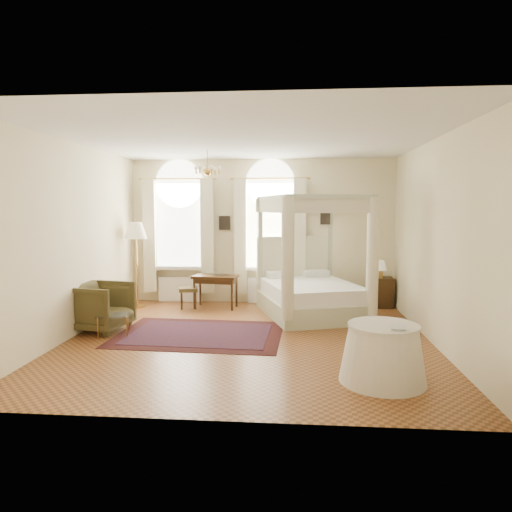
% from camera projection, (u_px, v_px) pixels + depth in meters
% --- Properties ---
extents(ground, '(6.00, 6.00, 0.00)m').
position_uv_depth(ground, '(249.00, 339.00, 7.68)').
color(ground, brown).
rests_on(ground, ground).
extents(room_walls, '(6.00, 6.00, 6.00)m').
position_uv_depth(room_walls, '(248.00, 221.00, 7.47)').
color(room_walls, '#FFEAC2').
rests_on(room_walls, ground).
extents(window_left, '(1.62, 0.27, 3.29)m').
position_uv_depth(window_left, '(179.00, 239.00, 10.53)').
color(window_left, white).
rests_on(window_left, room_walls).
extents(window_right, '(1.62, 0.27, 3.29)m').
position_uv_depth(window_right, '(270.00, 239.00, 10.35)').
color(window_right, white).
rests_on(window_right, room_walls).
extents(chandelier, '(0.51, 0.45, 0.50)m').
position_uv_depth(chandelier, '(207.00, 170.00, 8.64)').
color(chandelier, '#AF823A').
rests_on(chandelier, room_walls).
extents(wall_pictures, '(2.54, 0.03, 0.39)m').
position_uv_depth(wall_pictures, '(265.00, 221.00, 10.42)').
color(wall_pictures, black).
rests_on(wall_pictures, room_walls).
extents(canopy_bed, '(2.41, 2.68, 2.43)m').
position_uv_depth(canopy_bed, '(311.00, 289.00, 9.30)').
color(canopy_bed, '#B8BC99').
rests_on(canopy_bed, ground).
extents(nightstand, '(0.47, 0.42, 0.66)m').
position_uv_depth(nightstand, '(382.00, 292.00, 10.10)').
color(nightstand, '#3C2410').
rests_on(nightstand, ground).
extents(nightstand_lamp, '(0.26, 0.26, 0.38)m').
position_uv_depth(nightstand_lamp, '(381.00, 267.00, 9.97)').
color(nightstand_lamp, '#AF823A').
rests_on(nightstand_lamp, nightstand).
extents(writing_desk, '(1.02, 0.63, 0.72)m').
position_uv_depth(writing_desk, '(216.00, 280.00, 9.99)').
color(writing_desk, '#3C2410').
rests_on(writing_desk, ground).
extents(laptop, '(0.35, 0.24, 0.03)m').
position_uv_depth(laptop, '(221.00, 274.00, 10.03)').
color(laptop, black).
rests_on(laptop, writing_desk).
extents(stool, '(0.48, 0.48, 0.46)m').
position_uv_depth(stool, '(188.00, 291.00, 9.99)').
color(stool, '#45391D').
rests_on(stool, ground).
extents(armchair, '(1.10, 1.08, 0.87)m').
position_uv_depth(armchair, '(101.00, 307.00, 8.16)').
color(armchair, '#40371B').
rests_on(armchair, ground).
extents(coffee_table, '(0.63, 0.52, 0.37)m').
position_uv_depth(coffee_table, '(113.00, 317.00, 7.83)').
color(coffee_table, white).
rests_on(coffee_table, ground).
extents(floor_lamp, '(0.48, 0.48, 1.88)m').
position_uv_depth(floor_lamp, '(136.00, 235.00, 9.95)').
color(floor_lamp, '#AF823A').
rests_on(floor_lamp, ground).
extents(oriental_rug, '(2.91, 2.15, 0.01)m').
position_uv_depth(oriental_rug, '(200.00, 334.00, 7.94)').
color(oriental_rug, '#3A0D0E').
rests_on(oriental_rug, ground).
extents(side_table, '(1.09, 1.09, 0.74)m').
position_uv_depth(side_table, '(383.00, 354.00, 5.74)').
color(side_table, white).
rests_on(side_table, ground).
extents(book, '(0.21, 0.26, 0.02)m').
position_uv_depth(book, '(390.00, 327.00, 5.53)').
color(book, black).
rests_on(book, side_table).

